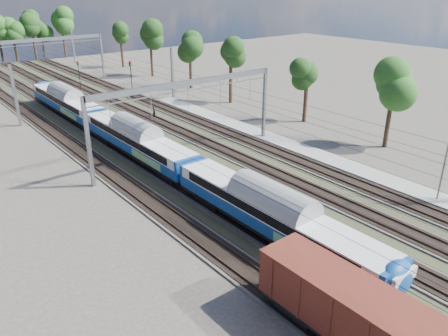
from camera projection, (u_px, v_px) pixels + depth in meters
track_bed at (128, 126)px, 60.55m from camera, size 21.00×130.00×0.34m
platform at (327, 159)px, 49.47m from camera, size 3.00×70.00×0.30m
catenary at (102, 72)px, 63.77m from camera, size 25.65×130.00×9.00m
tree_belt at (47, 33)px, 97.06m from camera, size 39.13×100.77×11.61m
emu_train at (138, 137)px, 48.66m from camera, size 3.09×65.40×4.52m
freight_boxcar at (383, 333)px, 21.94m from camera, size 3.12×15.08×3.89m
worker at (154, 112)px, 64.38m from camera, size 0.47×0.68×1.79m
signal_near at (79, 73)px, 79.05m from camera, size 0.35×0.32×5.42m
signal_far at (131, 76)px, 73.17m from camera, size 0.45×0.41×6.45m
lamp_post at (447, 150)px, 38.01m from camera, size 1.56×0.28×9.37m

